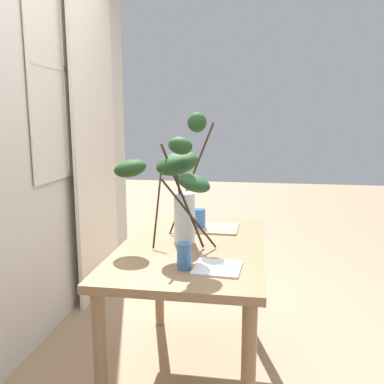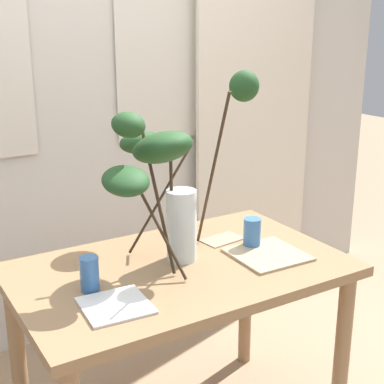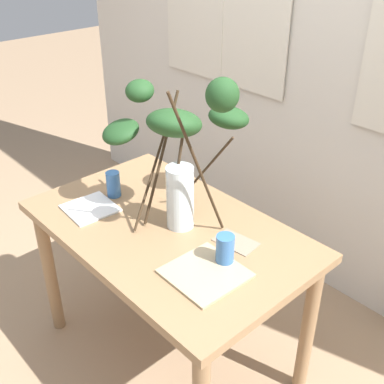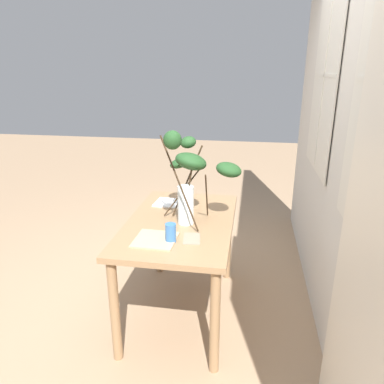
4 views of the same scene
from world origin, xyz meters
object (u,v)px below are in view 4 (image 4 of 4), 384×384
drinking_glass_blue_right (171,233)px  plate_square_left (168,203)px  dining_table (180,235)px  plate_square_right (155,240)px  drinking_glass_blue_left (187,196)px  vase_with_branches (193,173)px

drinking_glass_blue_right → plate_square_left: 0.68m
dining_table → plate_square_left: 0.39m
plate_square_left → plate_square_right: size_ratio=0.79×
drinking_glass_blue_left → drinking_glass_blue_right: bearing=2.0°
drinking_glass_blue_left → vase_with_branches: bearing=17.0°
vase_with_branches → dining_table: bearing=-84.0°
drinking_glass_blue_left → plate_square_left: drinking_glass_blue_left is taller
drinking_glass_blue_right → drinking_glass_blue_left: bearing=-178.0°
plate_square_right → drinking_glass_blue_right: bearing=90.0°
vase_with_branches → plate_square_left: bearing=-141.8°
drinking_glass_blue_left → plate_square_left: 0.16m
vase_with_branches → plate_square_right: bearing=-28.4°
dining_table → drinking_glass_blue_left: drinking_glass_blue_left is taller
vase_with_branches → plate_square_right: vase_with_branches is taller
drinking_glass_blue_left → drinking_glass_blue_right: size_ratio=1.00×
vase_with_branches → drinking_glass_blue_left: vase_with_branches is taller
dining_table → vase_with_branches: (-0.01, 0.09, 0.47)m
dining_table → drinking_glass_blue_right: 0.37m
drinking_glass_blue_left → plate_square_right: size_ratio=0.46×
plate_square_left → drinking_glass_blue_right: bearing=14.4°
dining_table → plate_square_left: (-0.33, -0.16, 0.12)m
plate_square_right → dining_table: bearing=163.9°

